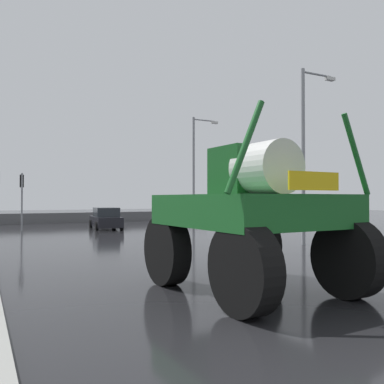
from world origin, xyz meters
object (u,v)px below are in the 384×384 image
object	(u,v)px
oversize_sprayer	(251,216)
streetlight_near_right	(306,147)
streetlight_far_right	(196,166)
sedan_ahead	(106,219)
traffic_signal_near_right	(273,193)
traffic_signal_far_left	(22,189)

from	to	relation	value
oversize_sprayer	streetlight_near_right	distance (m)	10.79
streetlight_far_right	streetlight_near_right	bearing A→B (deg)	-93.41
oversize_sprayer	streetlight_near_right	size ratio (longest dim) A/B	0.61
streetlight_near_right	streetlight_far_right	size ratio (longest dim) A/B	1.00
sedan_ahead	traffic_signal_near_right	distance (m)	16.09
traffic_signal_far_left	oversize_sprayer	bearing A→B (deg)	-81.69
traffic_signal_near_right	streetlight_near_right	xyz separation A→B (m)	(3.34, 1.74, 2.22)
sedan_ahead	traffic_signal_far_left	xyz separation A→B (m)	(-5.49, 0.83, 2.10)
oversize_sprayer	sedan_ahead	distance (m)	20.97
streetlight_near_right	sedan_ahead	bearing A→B (deg)	111.72
traffic_signal_near_right	streetlight_near_right	size ratio (longest dim) A/B	0.40
sedan_ahead	streetlight_far_right	size ratio (longest dim) A/B	0.51
oversize_sprayer	streetlight_far_right	size ratio (longest dim) A/B	0.62
traffic_signal_near_right	streetlight_far_right	size ratio (longest dim) A/B	0.40
sedan_ahead	streetlight_far_right	bearing A→B (deg)	-99.22
traffic_signal_near_right	streetlight_far_right	bearing A→B (deg)	73.98
traffic_signal_near_right	streetlight_near_right	distance (m)	4.37
oversize_sprayer	streetlight_near_right	world-z (taller)	streetlight_near_right
oversize_sprayer	streetlight_near_right	xyz separation A→B (m)	(7.94, 6.71, 2.86)
oversize_sprayer	sedan_ahead	xyz separation A→B (m)	(2.33, 20.81, -1.03)
traffic_signal_near_right	traffic_signal_far_left	size ratio (longest dim) A/B	0.85
traffic_signal_far_left	streetlight_near_right	bearing A→B (deg)	-53.36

